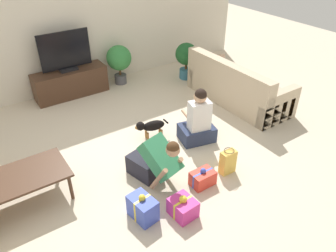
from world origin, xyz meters
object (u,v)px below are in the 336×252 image
Objects in this scene: coffee_table at (22,178)px; person_kneeling at (155,161)px; gift_bag_a at (228,162)px; potted_plant_back_right at (119,60)px; person_sitting at (198,122)px; sofa_right at (236,87)px; tv_console at (71,83)px; gift_box_b at (203,178)px; gift_box_c at (183,207)px; potted_plant_corner_right at (186,57)px; gift_box_a at (143,208)px; dog at (151,126)px; tv at (66,53)px.

person_kneeling is at bearing -20.88° from coffee_table.
person_kneeling is 2.27× the size of gift_bag_a.
person_sitting reaches higher than potted_plant_back_right.
coffee_table is 2.61m from gift_bag_a.
tv_console is at bearing 51.19° from sofa_right.
person_sitting reaches higher than gift_box_b.
sofa_right is 2.45m from gift_box_b.
potted_plant_back_right is at bearing 73.77° from gift_box_c.
potted_plant_corner_right is (-0.14, 1.37, 0.19)m from sofa_right.
gift_bag_a is (-1.54, -1.44, -0.12)m from sofa_right.
potted_plant_corner_right is 3.99m from gift_box_a.
person_kneeling is at bearing 86.51° from gift_box_c.
sofa_right reaches higher than person_kneeling.
gift_box_a is at bearing -22.34° from dog.
gift_box_a is at bearing -97.06° from tv.
tv is 2.29m from dog.
potted_plant_back_right is (2.52, 2.40, 0.15)m from coffee_table.
person_kneeling is 1.55× the size of dog.
person_sitting is 0.74m from dog.
dog is (0.49, -2.15, -0.03)m from tv_console.
sofa_right is 2.16× the size of tv.
gift_box_c is (-2.35, -3.09, -0.37)m from potted_plant_corner_right.
person_kneeling is at bearing -89.63° from tv.
sofa_right is at bearing -38.81° from tv.
gift_box_b is at bearing -122.97° from potted_plant_corner_right.
coffee_table is 1.12× the size of tv.
gift_bag_a is at bearing 1.88° from gift_box_a.
person_kneeling is 2.66× the size of gift_box_b.
potted_plant_corner_right is 2.09× the size of gift_box_a.
sofa_right is 2.53× the size of potted_plant_back_right.
tv_console is at bearing -154.47° from dog.
tv_console is 2.42m from potted_plant_corner_right.
gift_box_c is (-1.06, -3.65, -0.40)m from potted_plant_back_right.
gift_bag_a is (-0.10, -3.38, -0.34)m from potted_plant_back_right.
person_sitting is (1.07, -2.59, 0.07)m from tv_console.
gift_box_c is at bearing 59.00° from person_sitting.
potted_plant_back_right is (-1.43, 1.94, 0.22)m from sofa_right.
potted_plant_corner_right is at bearing -14.78° from tv.
tv_console is 3.72× the size of gift_box_a.
coffee_table is at bearing 153.80° from gift_box_b.
sofa_right is at bearing 36.15° from gift_box_b.
sofa_right reaches higher than coffee_table.
person_sitting is (-1.40, -0.60, 0.03)m from sofa_right.
gift_box_c is (-0.52, -1.56, -0.11)m from dog.
sofa_right is 1.52m from person_sitting.
person_sitting is 2.83× the size of gift_box_c.
dog is (-1.98, -0.16, -0.07)m from sofa_right.
tv reaches higher than gift_box_a.
gift_box_a is at bearing 43.92° from person_sitting.
dog is (0.49, -2.15, -0.63)m from tv.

